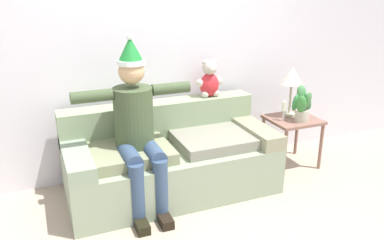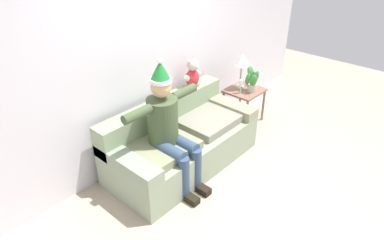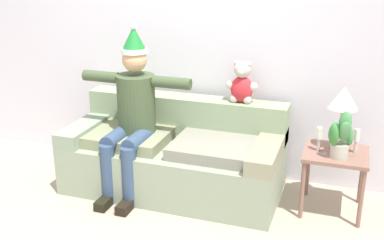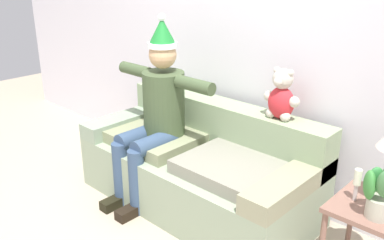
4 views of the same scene
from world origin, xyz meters
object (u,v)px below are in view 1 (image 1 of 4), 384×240
at_px(table_lamp, 292,78).
at_px(teddy_bear, 210,80).
at_px(side_table, 293,126).
at_px(couch, 170,158).
at_px(candle_short, 303,104).
at_px(potted_plant, 302,105).
at_px(candle_tall, 284,109).
at_px(person_seated, 137,124).

bearing_deg(table_lamp, teddy_bear, 169.44).
bearing_deg(side_table, teddy_bear, 163.29).
distance_m(side_table, table_lamp, 0.51).
bearing_deg(couch, candle_short, 2.24).
bearing_deg(couch, potted_plant, -3.22).
bearing_deg(table_lamp, couch, -175.27).
bearing_deg(teddy_bear, candle_tall, -21.19).
bearing_deg(potted_plant, person_seated, -177.39).
xyz_separation_m(person_seated, side_table, (1.75, 0.18, -0.32)).
bearing_deg(candle_short, potted_plant, -130.67).
height_order(side_table, candle_tall, candle_tall).
relative_size(couch, potted_plant, 5.11).
bearing_deg(candle_short, couch, -177.76).
height_order(candle_tall, candle_short, candle_tall).
height_order(person_seated, candle_short, person_seated).
height_order(side_table, candle_short, candle_short).
bearing_deg(potted_plant, candle_short, 49.33).
relative_size(potted_plant, candle_short, 1.85).
xyz_separation_m(couch, person_seated, (-0.34, -0.16, 0.45)).
height_order(person_seated, table_lamp, person_seated).
height_order(teddy_bear, table_lamp, teddy_bear).
bearing_deg(person_seated, potted_plant, 2.61).
distance_m(couch, side_table, 1.41).
relative_size(couch, person_seated, 1.27).
distance_m(candle_tall, candle_short, 0.29).
bearing_deg(couch, candle_tall, 0.03).
height_order(couch, table_lamp, table_lamp).
bearing_deg(person_seated, candle_short, 6.68).
height_order(table_lamp, potted_plant, table_lamp).
bearing_deg(teddy_bear, couch, -152.32).
xyz_separation_m(table_lamp, candle_tall, (-0.16, -0.12, -0.28)).
height_order(couch, candle_short, couch).
bearing_deg(person_seated, teddy_bear, 26.67).
height_order(teddy_bear, candle_tall, teddy_bear).
bearing_deg(side_table, person_seated, -174.07).
distance_m(teddy_bear, candle_short, 1.08).
bearing_deg(table_lamp, person_seated, -171.02).
height_order(couch, side_table, couch).
xyz_separation_m(couch, side_table, (1.40, 0.02, 0.13)).
bearing_deg(couch, person_seated, -154.94).
height_order(couch, potted_plant, potted_plant).
relative_size(table_lamp, potted_plant, 1.40).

